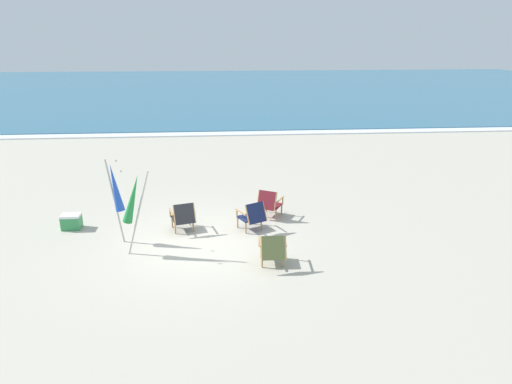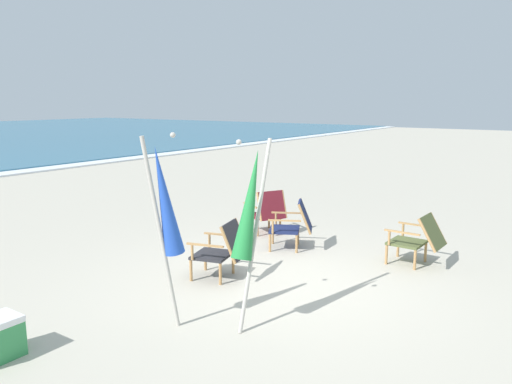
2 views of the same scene
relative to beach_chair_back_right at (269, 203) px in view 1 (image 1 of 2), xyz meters
name	(u,v)px [view 1 (image 1 of 2)]	position (x,y,z in m)	size (l,w,h in m)	color
ground_plane	(195,244)	(-2.00, -1.57, -0.43)	(80.00, 80.00, 0.00)	#B7AF9E
sea	(212,88)	(-2.00, 31.65, -0.38)	(80.00, 40.00, 0.10)	#2D6684
surf_band	(207,134)	(-2.00, 11.35, -0.40)	(80.00, 1.10, 0.06)	white
beach_chair_back_right	(269,203)	(0.00, 0.00, 0.00)	(0.82, 0.86, 0.82)	maroon
beach_chair_far_center	(183,216)	(-2.31, -0.78, 0.00)	(0.74, 0.83, 0.81)	#28282D
beach_chair_back_left	(252,215)	(-0.53, -0.87, 0.00)	(0.83, 0.88, 0.81)	#19234C
beach_chair_front_right	(273,249)	(-0.22, -2.82, -0.01)	(0.62, 0.79, 0.78)	#515B33
umbrella_furled_green	(133,200)	(-3.30, -1.95, 0.91)	(0.69, 0.23, 2.05)	#B7B2A8
umbrella_furled_blue	(115,189)	(-3.83, -1.24, 0.95)	(0.45, 0.38, 2.11)	#B7B2A8
cooler_box	(71,221)	(-5.26, -0.35, -0.23)	(0.49, 0.35, 0.40)	#338C4C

